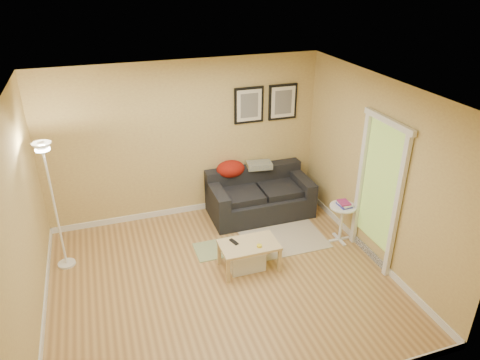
{
  "coord_description": "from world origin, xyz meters",
  "views": [
    {
      "loc": [
        -1.29,
        -4.63,
        3.9
      ],
      "look_at": [
        0.55,
        0.85,
        1.05
      ],
      "focal_mm": 33.21,
      "sensor_mm": 36.0,
      "label": 1
    }
  ],
  "objects": [
    {
      "name": "baseboard_right",
      "position": [
        2.24,
        0.0,
        0.05
      ],
      "size": [
        0.02,
        4.0,
        0.1
      ],
      "primitive_type": "cube",
      "color": "white",
      "rests_on": "ground"
    },
    {
      "name": "tape_roll",
      "position": [
        0.56,
        0.05,
        0.42
      ],
      "size": [
        0.07,
        0.07,
        0.03
      ],
      "primitive_type": "cylinder",
      "color": "yellow",
      "rests_on": "coffee_table"
    },
    {
      "name": "wall_back",
      "position": [
        0.0,
        2.0,
        1.3
      ],
      "size": [
        4.5,
        0.0,
        4.5
      ],
      "primitive_type": "plane",
      "rotation": [
        1.57,
        0.0,
        0.0
      ],
      "color": "#D6BE6E",
      "rests_on": "ground"
    },
    {
      "name": "storage_bin",
      "position": [
        0.41,
        0.19,
        0.15
      ],
      "size": [
        0.5,
        0.37,
        0.31
      ],
      "primitive_type": null,
      "color": "white",
      "rests_on": "ground"
    },
    {
      "name": "baseboard_left",
      "position": [
        -2.24,
        0.0,
        0.05
      ],
      "size": [
        0.02,
        4.0,
        0.1
      ],
      "primitive_type": "cube",
      "color": "white",
      "rests_on": "ground"
    },
    {
      "name": "floor",
      "position": [
        0.0,
        0.0,
        0.0
      ],
      "size": [
        4.5,
        4.5,
        0.0
      ],
      "primitive_type": "plane",
      "color": "tan",
      "rests_on": "ground"
    },
    {
      "name": "ceiling",
      "position": [
        0.0,
        0.0,
        2.6
      ],
      "size": [
        4.5,
        4.5,
        0.0
      ],
      "primitive_type": "plane",
      "rotation": [
        3.14,
        0.0,
        0.0
      ],
      "color": "white",
      "rests_on": "wall_back"
    },
    {
      "name": "framed_print_right",
      "position": [
        1.68,
        1.98,
        1.8
      ],
      "size": [
        0.5,
        0.04,
        0.6
      ],
      "primitive_type": null,
      "color": "black",
      "rests_on": "wall_back"
    },
    {
      "name": "plaid_throw",
      "position": [
        1.22,
        1.81,
        0.78
      ],
      "size": [
        0.45,
        0.32,
        0.1
      ],
      "primitive_type": null,
      "rotation": [
        0.0,
        0.0,
        -0.14
      ],
      "color": "tan",
      "rests_on": "sofa"
    },
    {
      "name": "remote_control",
      "position": [
        0.26,
        0.26,
        0.41
      ],
      "size": [
        0.1,
        0.17,
        0.02
      ],
      "primitive_type": "cube",
      "rotation": [
        0.0,
        0.0,
        0.32
      ],
      "color": "black",
      "rests_on": "coffee_table"
    },
    {
      "name": "area_rug",
      "position": [
        1.21,
        0.64,
        0.01
      ],
      "size": [
        1.25,
        0.85,
        0.01
      ],
      "primitive_type": "cube",
      "color": "beige",
      "rests_on": "ground"
    },
    {
      "name": "wall_left",
      "position": [
        -2.25,
        0.0,
        1.3
      ],
      "size": [
        0.0,
        4.0,
        4.0
      ],
      "primitive_type": "plane",
      "rotation": [
        1.57,
        0.0,
        1.57
      ],
      "color": "#D6BE6E",
      "rests_on": "ground"
    },
    {
      "name": "green_runner",
      "position": [
        0.17,
        0.74,
        0.01
      ],
      "size": [
        0.7,
        0.5,
        0.01
      ],
      "primitive_type": "cube",
      "color": "#668C4C",
      "rests_on": "ground"
    },
    {
      "name": "wall_front",
      "position": [
        0.0,
        -2.0,
        1.3
      ],
      "size": [
        4.5,
        0.0,
        4.5
      ],
      "primitive_type": "plane",
      "rotation": [
        -1.57,
        0.0,
        0.0
      ],
      "color": "#D6BE6E",
      "rests_on": "ground"
    },
    {
      "name": "sofa",
      "position": [
        1.14,
        1.53,
        0.38
      ],
      "size": [
        1.7,
        0.9,
        0.75
      ],
      "primitive_type": null,
      "color": "black",
      "rests_on": "ground"
    },
    {
      "name": "coffee_table",
      "position": [
        0.45,
        0.16,
        0.2
      ],
      "size": [
        0.83,
        0.53,
        0.4
      ],
      "primitive_type": null,
      "rotation": [
        0.0,
        0.0,
        0.04
      ],
      "color": "tan",
      "rests_on": "ground"
    },
    {
      "name": "side_table",
      "position": [
        2.02,
        0.37,
        0.3
      ],
      "size": [
        0.4,
        0.4,
        0.61
      ],
      "primitive_type": null,
      "color": "white",
      "rests_on": "ground"
    },
    {
      "name": "red_throw",
      "position": [
        0.71,
        1.84,
        0.77
      ],
      "size": [
        0.48,
        0.36,
        0.28
      ],
      "primitive_type": null,
      "color": "maroon",
      "rests_on": "sofa"
    },
    {
      "name": "doorway",
      "position": [
        2.2,
        -0.15,
        1.02
      ],
      "size": [
        0.12,
        1.01,
        2.13
      ],
      "primitive_type": null,
      "color": "white",
      "rests_on": "ground"
    },
    {
      "name": "book_stack",
      "position": [
        2.04,
        0.37,
        0.65
      ],
      "size": [
        0.24,
        0.27,
        0.07
      ],
      "primitive_type": null,
      "rotation": [
        0.0,
        0.0,
        -0.37
      ],
      "color": "#34339A",
      "rests_on": "side_table"
    },
    {
      "name": "baseboard_back",
      "position": [
        0.0,
        1.99,
        0.05
      ],
      "size": [
        4.5,
        0.02,
        0.1
      ],
      "primitive_type": "cube",
      "color": "white",
      "rests_on": "ground"
    },
    {
      "name": "floor_lamp",
      "position": [
        -2.0,
        1.06,
        0.89
      ],
      "size": [
        0.24,
        0.24,
        1.88
      ],
      "primitive_type": null,
      "color": "white",
      "rests_on": "ground"
    },
    {
      "name": "wall_right",
      "position": [
        2.25,
        0.0,
        1.3
      ],
      "size": [
        0.0,
        4.0,
        4.0
      ],
      "primitive_type": "plane",
      "rotation": [
        1.57,
        0.0,
        -1.57
      ],
      "color": "#D6BE6E",
      "rests_on": "ground"
    },
    {
      "name": "framed_print_left",
      "position": [
        1.08,
        1.98,
        1.8
      ],
      "size": [
        0.5,
        0.04,
        0.6
      ],
      "primitive_type": null,
      "color": "black",
      "rests_on": "wall_back"
    }
  ]
}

